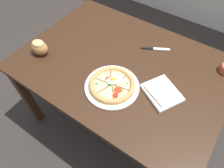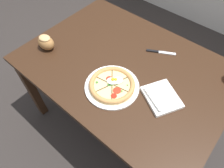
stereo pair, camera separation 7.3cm
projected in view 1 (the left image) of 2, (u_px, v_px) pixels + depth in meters
The scene contains 6 objects.
ground_plane at pixel (119, 117), 1.87m from camera, with size 12.00×12.00×0.00m, color #2D2826.
dining_table at pixel (122, 73), 1.36m from camera, with size 1.31×0.95×0.73m.
pizza at pixel (112, 85), 1.15m from camera, with size 0.32×0.32×0.05m.
napkin_folded at pixel (162, 92), 1.13m from camera, with size 0.26×0.25×0.04m.
bread_piece_near at pixel (39, 47), 1.29m from camera, with size 0.13×0.11×0.10m.
knife_main at pixel (155, 49), 1.36m from camera, with size 0.18×0.11×0.01m.
Camera 1 is at (0.44, -0.76, 1.68)m, focal length 32.00 mm.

